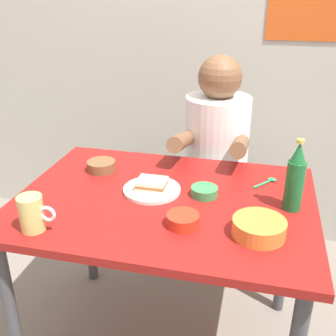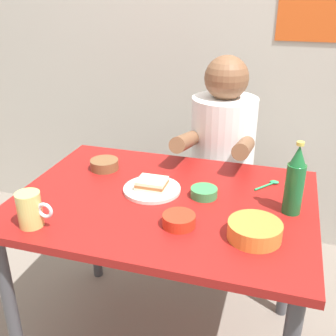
{
  "view_description": "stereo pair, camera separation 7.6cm",
  "coord_description": "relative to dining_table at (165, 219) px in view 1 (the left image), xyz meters",
  "views": [
    {
      "loc": [
        0.32,
        -1.28,
        1.47
      ],
      "look_at": [
        0.0,
        0.05,
        0.84
      ],
      "focal_mm": 43.27,
      "sensor_mm": 36.0,
      "label": 1
    },
    {
      "loc": [
        0.4,
        -1.26,
        1.47
      ],
      "look_at": [
        0.0,
        0.05,
        0.84
      ],
      "focal_mm": 43.27,
      "sensor_mm": 36.0,
      "label": 2
    }
  ],
  "objects": [
    {
      "name": "spoon",
      "position": [
        0.37,
        0.22,
        0.1
      ],
      "size": [
        0.09,
        0.1,
        0.01
      ],
      "color": "#26A559",
      "rests_on": "dining_table"
    },
    {
      "name": "plate_orange",
      "position": [
        -0.06,
        0.04,
        0.1
      ],
      "size": [
        0.22,
        0.22,
        0.01
      ],
      "primitive_type": "cylinder",
      "color": "silver",
      "rests_on": "dining_table"
    },
    {
      "name": "wall_back",
      "position": [
        0.0,
        1.05,
        0.65
      ],
      "size": [
        4.4,
        0.09,
        2.6
      ],
      "color": "#ADA89E",
      "rests_on": "ground"
    },
    {
      "name": "beer_bottle",
      "position": [
        0.45,
        0.03,
        0.21
      ],
      "size": [
        0.06,
        0.06,
        0.26
      ],
      "color": "#19602D",
      "rests_on": "dining_table"
    },
    {
      "name": "condiment_bowl_brown",
      "position": [
        -0.32,
        0.17,
        0.12
      ],
      "size": [
        0.12,
        0.12,
        0.04
      ],
      "color": "brown",
      "rests_on": "dining_table"
    },
    {
      "name": "soup_bowl_orange",
      "position": [
        0.35,
        -0.17,
        0.12
      ],
      "size": [
        0.17,
        0.17,
        0.05
      ],
      "color": "orange",
      "rests_on": "dining_table"
    },
    {
      "name": "sauce_bowl_chili",
      "position": [
        0.1,
        -0.17,
        0.12
      ],
      "size": [
        0.11,
        0.11,
        0.04
      ],
      "color": "red",
      "rests_on": "dining_table"
    },
    {
      "name": "person_seated",
      "position": [
        0.11,
        0.62,
        0.12
      ],
      "size": [
        0.33,
        0.56,
        0.72
      ],
      "color": "white",
      "rests_on": "stool"
    },
    {
      "name": "dining_table",
      "position": [
        0.0,
        0.0,
        0.0
      ],
      "size": [
        1.1,
        0.8,
        0.74
      ],
      "color": "maroon",
      "rests_on": "ground"
    },
    {
      "name": "stool",
      "position": [
        0.11,
        0.63,
        -0.3
      ],
      "size": [
        0.34,
        0.34,
        0.45
      ],
      "color": "#4C4C51",
      "rests_on": "ground"
    },
    {
      "name": "sandwich",
      "position": [
        -0.06,
        0.04,
        0.13
      ],
      "size": [
        0.11,
        0.09,
        0.04
      ],
      "color": "beige",
      "rests_on": "plate_orange"
    },
    {
      "name": "beer_mug",
      "position": [
        -0.36,
        -0.31,
        0.15
      ],
      "size": [
        0.13,
        0.08,
        0.12
      ],
      "color": "#D1BC66",
      "rests_on": "dining_table"
    },
    {
      "name": "dip_bowl_green",
      "position": [
        0.14,
        0.05,
        0.11
      ],
      "size": [
        0.1,
        0.1,
        0.03
      ],
      "color": "#388C4C",
      "rests_on": "dining_table"
    }
  ]
}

